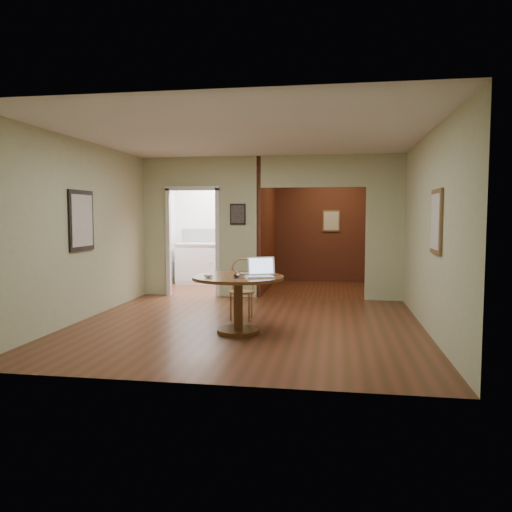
% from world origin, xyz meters
% --- Properties ---
extents(floor, '(5.00, 5.00, 0.00)m').
position_xyz_m(floor, '(0.00, 0.00, 0.00)').
color(floor, '#4B2A15').
rests_on(floor, ground).
extents(room_shell, '(5.20, 7.50, 5.00)m').
position_xyz_m(room_shell, '(-0.47, 3.10, 1.29)').
color(room_shell, silver).
rests_on(room_shell, ground).
extents(dining_table, '(1.23, 1.23, 0.77)m').
position_xyz_m(dining_table, '(-0.03, -0.42, 0.57)').
color(dining_table, brown).
rests_on(dining_table, ground).
extents(chair, '(0.40, 0.40, 0.92)m').
position_xyz_m(chair, '(-0.15, 0.51, 0.51)').
color(chair, '#AE743D').
rests_on(chair, ground).
extents(open_laptop, '(0.43, 0.44, 0.26)m').
position_xyz_m(open_laptop, '(0.28, -0.45, 0.84)').
color(open_laptop, white).
rests_on(open_laptop, dining_table).
extents(closed_laptop, '(0.36, 0.25, 0.03)m').
position_xyz_m(closed_laptop, '(0.07, -0.32, 0.78)').
color(closed_laptop, silver).
rests_on(closed_laptop, dining_table).
extents(mouse, '(0.13, 0.09, 0.05)m').
position_xyz_m(mouse, '(-0.38, -0.64, 0.79)').
color(mouse, white).
rests_on(mouse, dining_table).
extents(wine_glass, '(0.09, 0.09, 0.10)m').
position_xyz_m(wine_glass, '(-0.01, -0.60, 0.82)').
color(wine_glass, white).
rests_on(wine_glass, dining_table).
extents(pen, '(0.14, 0.06, 0.01)m').
position_xyz_m(pen, '(0.04, -0.67, 0.77)').
color(pen, '#0C0F5A').
rests_on(pen, dining_table).
extents(kitchen_cabinet, '(2.06, 0.60, 0.94)m').
position_xyz_m(kitchen_cabinet, '(-1.35, 4.20, 0.47)').
color(kitchen_cabinet, white).
rests_on(kitchen_cabinet, ground).
extents(grocery_bag, '(0.27, 0.23, 0.26)m').
position_xyz_m(grocery_bag, '(-0.74, 4.20, 1.07)').
color(grocery_bag, tan).
rests_on(grocery_bag, kitchen_cabinet).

